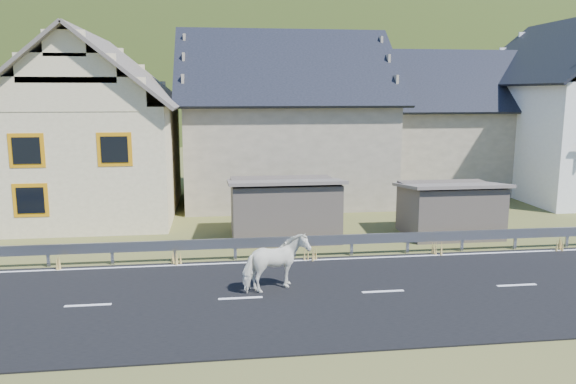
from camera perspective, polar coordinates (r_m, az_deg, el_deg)
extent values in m
plane|color=#464F22|center=(16.23, 9.62, -10.07)|extent=(160.00, 160.00, 0.00)
cube|color=black|center=(16.23, 9.63, -10.00)|extent=(60.00, 7.00, 0.04)
cube|color=silver|center=(16.22, 9.63, -9.92)|extent=(60.00, 6.60, 0.01)
cube|color=#93969B|center=(19.44, 6.51, -4.79)|extent=(28.00, 0.08, 0.34)
cube|color=#93969B|center=(19.73, -23.18, -6.04)|extent=(0.10, 0.06, 0.70)
cube|color=#93969B|center=(19.28, -17.42, -6.04)|extent=(0.10, 0.06, 0.70)
cube|color=#93969B|center=(19.02, -11.45, -5.99)|extent=(0.10, 0.06, 0.70)
cube|color=#93969B|center=(18.98, -5.39, -5.86)|extent=(0.10, 0.06, 0.70)
cube|color=#93969B|center=(19.15, 0.63, -5.67)|extent=(0.10, 0.06, 0.70)
cube|color=#93969B|center=(19.52, 6.48, -5.43)|extent=(0.10, 0.06, 0.70)
cube|color=#93969B|center=(20.09, 12.05, -5.14)|extent=(0.10, 0.06, 0.70)
cube|color=#93969B|center=(20.83, 17.26, -4.83)|extent=(0.10, 0.06, 0.70)
cube|color=#93969B|center=(21.73, 22.08, -4.51)|extent=(0.10, 0.06, 0.70)
cube|color=#93969B|center=(22.77, 26.48, -4.19)|extent=(0.10, 0.06, 0.70)
cube|color=#62564C|center=(21.66, -0.40, -1.76)|extent=(4.30, 3.30, 2.40)
cube|color=#62564C|center=(22.92, 16.11, -1.75)|extent=(3.80, 2.90, 2.20)
cube|color=#F6E3B2|center=(27.26, -18.86, 3.14)|extent=(7.00, 9.00, 5.00)
cube|color=orange|center=(23.23, -25.02, 3.84)|extent=(1.30, 0.12, 1.30)
cube|color=orange|center=(22.47, -17.20, 4.16)|extent=(1.30, 0.12, 1.30)
cube|color=orange|center=(23.48, -24.67, -0.77)|extent=(1.30, 0.12, 1.30)
cube|color=tan|center=(29.02, -22.69, 11.34)|extent=(0.70, 0.70, 2.40)
cube|color=tan|center=(29.91, -0.50, 4.26)|extent=(10.00, 9.00, 5.00)
cube|color=tan|center=(34.50, 15.85, 4.33)|extent=(9.00, 8.00, 4.60)
cube|color=white|center=(34.71, 27.05, 4.80)|extent=(8.00, 10.00, 6.00)
ellipsoid|color=#2A3911|center=(196.45, -4.58, 2.65)|extent=(440.00, 280.00, 260.00)
imported|color=white|center=(15.85, -1.25, -7.24)|extent=(1.57, 2.07, 1.59)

